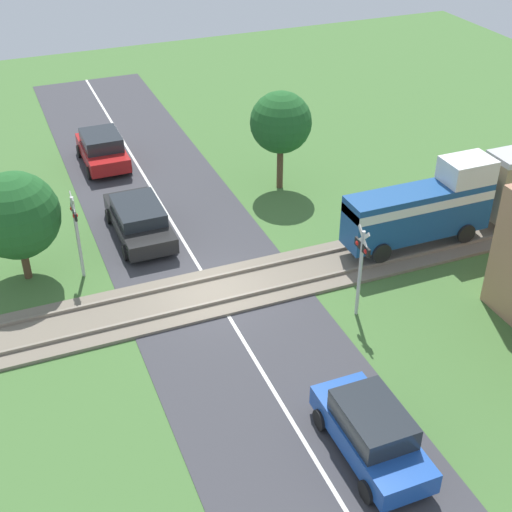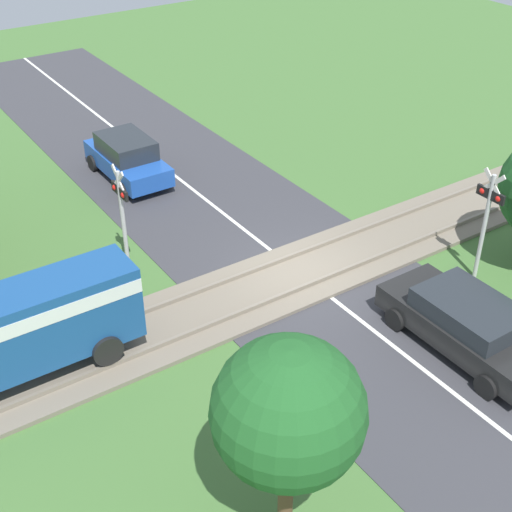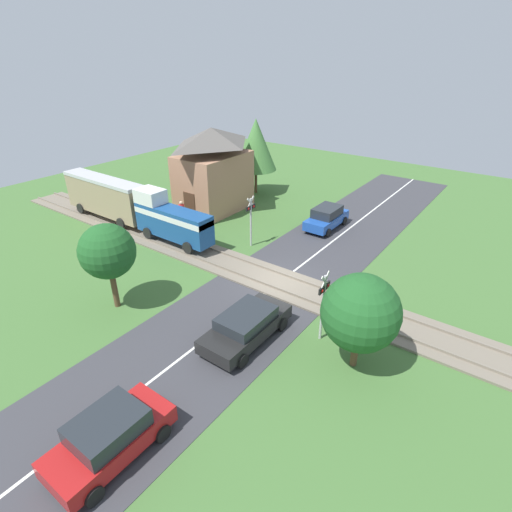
# 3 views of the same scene
# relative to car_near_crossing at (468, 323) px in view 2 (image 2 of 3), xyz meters

# --- Properties ---
(ground_plane) EXTENTS (60.00, 60.00, 0.00)m
(ground_plane) POSITION_rel_car_near_crossing_xyz_m (4.81, 1.44, -0.75)
(ground_plane) COLOR #426B33
(road_surface) EXTENTS (48.00, 6.40, 0.02)m
(road_surface) POSITION_rel_car_near_crossing_xyz_m (4.81, 1.44, -0.74)
(road_surface) COLOR #38383D
(road_surface) RESTS_ON ground_plane
(track_bed) EXTENTS (2.80, 48.00, 0.24)m
(track_bed) POSITION_rel_car_near_crossing_xyz_m (4.81, 1.44, -0.68)
(track_bed) COLOR #756B5B
(track_bed) RESTS_ON ground_plane
(car_near_crossing) EXTENTS (4.58, 2.05, 1.41)m
(car_near_crossing) POSITION_rel_car_near_crossing_xyz_m (0.00, 0.00, 0.00)
(car_near_crossing) COLOR black
(car_near_crossing) RESTS_ON ground_plane
(car_far_side) EXTENTS (3.99, 1.82, 1.58)m
(car_far_side) POSITION_rel_car_near_crossing_xyz_m (13.15, 2.88, 0.06)
(car_far_side) COLOR #1E4CA8
(car_far_side) RESTS_ON ground_plane
(crossing_signal_west_approach) EXTENTS (0.90, 0.18, 3.34)m
(crossing_signal_west_approach) POSITION_rel_car_near_crossing_xyz_m (1.96, -2.61, 1.38)
(crossing_signal_west_approach) COLOR #B7B7B7
(crossing_signal_west_approach) RESTS_ON ground_plane
(crossing_signal_east_approach) EXTENTS (0.90, 0.18, 3.34)m
(crossing_signal_east_approach) POSITION_rel_car_near_crossing_xyz_m (7.66, 5.49, 1.38)
(crossing_signal_east_approach) COLOR #B7B7B7
(crossing_signal_east_approach) RESTS_ON ground_plane
(tree_roadside_hedge) EXTENTS (2.64, 2.64, 4.39)m
(tree_roadside_hedge) POSITION_rel_car_near_crossing_xyz_m (-1.78, 6.79, 2.30)
(tree_roadside_hedge) COLOR brown
(tree_roadside_hedge) RESTS_ON ground_plane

